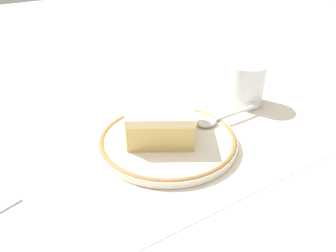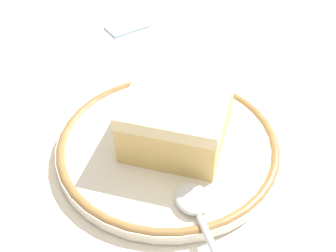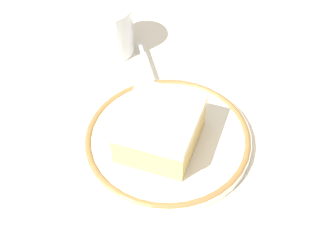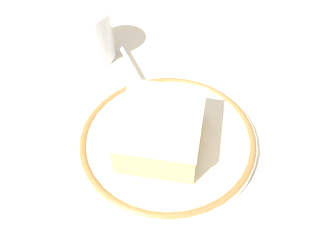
# 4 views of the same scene
# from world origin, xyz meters

# --- Properties ---
(ground_plane) EXTENTS (2.40, 2.40, 0.00)m
(ground_plane) POSITION_xyz_m (0.00, 0.00, 0.00)
(ground_plane) COLOR #B7B2A8
(placemat) EXTENTS (0.54, 0.31, 0.00)m
(placemat) POSITION_xyz_m (0.00, 0.00, 0.00)
(placemat) COLOR beige
(placemat) RESTS_ON ground_plane
(plate) EXTENTS (0.20, 0.20, 0.01)m
(plate) POSITION_xyz_m (-0.01, -0.01, 0.01)
(plate) COLOR silver
(plate) RESTS_ON placemat
(cake_slice) EXTENTS (0.12, 0.12, 0.05)m
(cake_slice) POSITION_xyz_m (-0.02, -0.00, 0.04)
(cake_slice) COLOR #DBB76B
(cake_slice) RESTS_ON plate
(spoon) EXTENTS (0.12, 0.03, 0.01)m
(spoon) POSITION_xyz_m (0.07, -0.01, 0.02)
(spoon) COLOR silver
(spoon) RESTS_ON plate
(cup) EXTENTS (0.07, 0.07, 0.07)m
(cup) POSITION_xyz_m (0.17, 0.03, 0.03)
(cup) COLOR silver
(cup) RESTS_ON placemat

